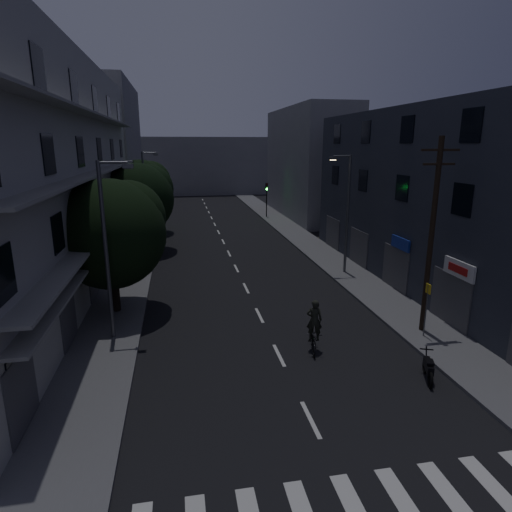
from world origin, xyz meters
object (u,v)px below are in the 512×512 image
object	(u,v)px
utility_pole	(432,233)
motorcycle	(428,369)
cyclist	(314,333)
bus_stop_sign	(427,300)

from	to	relation	value
utility_pole	motorcycle	xyz separation A→B (m)	(-2.12, -3.94, -4.42)
utility_pole	motorcycle	size ratio (longest dim) A/B	5.38
motorcycle	cyclist	world-z (taller)	cyclist
bus_stop_sign	cyclist	world-z (taller)	bus_stop_sign
utility_pole	bus_stop_sign	distance (m)	3.06
cyclist	bus_stop_sign	bearing A→B (deg)	16.14
utility_pole	bus_stop_sign	world-z (taller)	utility_pole
utility_pole	bus_stop_sign	size ratio (longest dim) A/B	3.56
motorcycle	bus_stop_sign	bearing A→B (deg)	82.70
bus_stop_sign	utility_pole	bearing A→B (deg)	65.64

